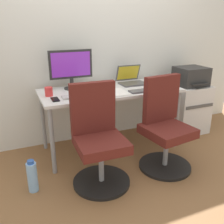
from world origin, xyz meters
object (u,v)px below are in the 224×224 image
open_laptop (131,79)px  coffee_mug (49,92)px  printer (191,76)px  desktop_monitor (71,67)px  side_cabinet (187,108)px  water_bottle_on_floor (32,176)px  office_chair_left (98,140)px  office_chair_right (165,128)px

open_laptop → coffee_mug: size_ratio=3.37×
printer → desktop_monitor: size_ratio=0.83×
side_cabinet → coffee_mug: 1.91m
water_bottle_on_floor → open_laptop: open_laptop is taller
office_chair_left → office_chair_right: (0.72, -0.00, 0.00)m
open_laptop → desktop_monitor: bearing=177.8°
printer → water_bottle_on_floor: printer is taller
office_chair_left → side_cabinet: 1.66m
office_chair_left → printer: (1.53, 0.63, 0.34)m
office_chair_right → water_bottle_on_floor: size_ratio=3.03×
office_chair_left → desktop_monitor: desktop_monitor is taller
open_laptop → coffee_mug: bearing=-170.6°
office_chair_left → coffee_mug: size_ratio=10.22×
office_chair_left → coffee_mug: bearing=119.6°
office_chair_right → water_bottle_on_floor: office_chair_right is taller
open_laptop → office_chair_right: bearing=-88.5°
side_cabinet → water_bottle_on_floor: bearing=-165.2°
office_chair_right → printer: 1.08m
coffee_mug → office_chair_right: bearing=-28.6°
desktop_monitor → coffee_mug: (-0.29, -0.20, -0.20)m
water_bottle_on_floor → coffee_mug: coffee_mug is taller
water_bottle_on_floor → open_laptop: 1.60m
water_bottle_on_floor → open_laptop: bearing=27.0°
printer → coffee_mug: bearing=-178.0°
printer → water_bottle_on_floor: bearing=-165.3°
printer → open_laptop: bearing=172.8°
side_cabinet → coffee_mug: (-1.85, -0.07, 0.45)m
office_chair_left → water_bottle_on_floor: 0.67m
printer → office_chair_left: bearing=-157.5°
coffee_mug → water_bottle_on_floor: bearing=-119.7°
printer → side_cabinet: bearing=90.0°
water_bottle_on_floor → coffee_mug: (0.28, 0.50, 0.63)m
office_chair_right → printer: (0.81, 0.63, 0.34)m
side_cabinet → coffee_mug: bearing=-177.9°
printer → water_bottle_on_floor: (-2.14, -0.56, -0.62)m
printer → coffee_mug: (-1.85, -0.07, 0.01)m
water_bottle_on_floor → desktop_monitor: size_ratio=0.65×
office_chair_left → open_laptop: bearing=46.4°
side_cabinet → printer: 0.44m
office_chair_right → coffee_mug: office_chair_right is taller
office_chair_left → office_chair_right: bearing=-0.0°
office_chair_left → side_cabinet: bearing=22.5°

